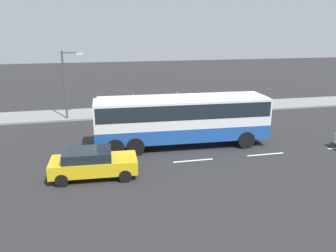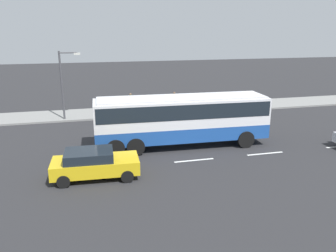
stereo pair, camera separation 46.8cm
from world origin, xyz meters
name	(u,v)px [view 2 (the right image)]	position (x,y,z in m)	size (l,w,h in m)	color
ground_plane	(207,142)	(0.00, 0.00, 0.00)	(120.00, 120.00, 0.00)	#28282B
sidewalk_curb	(171,109)	(0.00, 9.68, 0.07)	(80.00, 4.00, 0.15)	gray
lane_centreline	(269,153)	(3.00, -2.95, 0.00)	(39.58, 0.16, 0.01)	white
coach_bus	(182,116)	(-1.89, -0.28, 2.04)	(11.21, 2.99, 3.28)	#1E4C9E
car_yellow_taxi	(94,163)	(-7.65, -3.98, 0.80)	(4.47, 2.17, 1.50)	gold
pedestrian_near_curb	(174,99)	(0.40, 10.09, 1.01)	(0.32, 0.32, 1.52)	brown
pedestrian_at_crossing	(131,101)	(-3.79, 9.98, 1.06)	(0.32, 0.32, 1.59)	black
street_lamp	(64,80)	(-9.42, 8.24, 3.42)	(1.72, 0.24, 5.58)	#47474C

